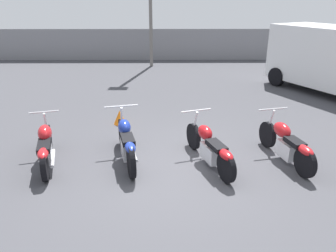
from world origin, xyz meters
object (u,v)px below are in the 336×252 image
at_px(motorcycle_slot_0, 46,146).
at_px(motorcycle_slot_3, 286,143).
at_px(motorcycle_slot_1, 126,142).
at_px(traffic_cone_near, 120,117).
at_px(motorcycle_slot_2, 210,147).

height_order(motorcycle_slot_0, motorcycle_slot_3, motorcycle_slot_3).
distance_m(motorcycle_slot_0, motorcycle_slot_1, 1.62).
bearing_deg(motorcycle_slot_0, traffic_cone_near, 47.24).
bearing_deg(traffic_cone_near, motorcycle_slot_3, -30.57).
xyz_separation_m(motorcycle_slot_0, motorcycle_slot_2, (3.32, -0.03, -0.02)).
height_order(motorcycle_slot_1, motorcycle_slot_3, motorcycle_slot_1).
distance_m(motorcycle_slot_0, traffic_cone_near, 2.61).
relative_size(motorcycle_slot_0, traffic_cone_near, 5.00).
xyz_separation_m(motorcycle_slot_0, traffic_cone_near, (1.19, 2.31, -0.22)).
distance_m(motorcycle_slot_3, traffic_cone_near, 4.34).
height_order(motorcycle_slot_1, motorcycle_slot_2, motorcycle_slot_1).
relative_size(motorcycle_slot_1, traffic_cone_near, 5.31).
xyz_separation_m(motorcycle_slot_0, motorcycle_slot_3, (4.92, 0.10, -0.01)).
bearing_deg(motorcycle_slot_3, motorcycle_slot_1, 166.55).
bearing_deg(traffic_cone_near, motorcycle_slot_0, -117.27).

